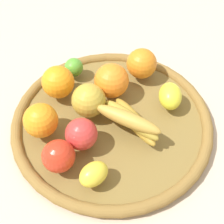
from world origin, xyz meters
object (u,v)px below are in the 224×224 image
Objects in this scene: orange_2 at (142,64)px; apple_1 at (81,134)px; lemon_1 at (170,96)px; lemon_0 at (94,174)px; orange_1 at (41,120)px; orange_3 at (112,81)px; orange_0 at (58,82)px; apple_2 at (89,100)px; banana_bunch at (131,120)px; lime_0 at (74,67)px; apple_0 at (59,156)px.

apple_1 is (0.11, 0.23, -0.00)m from orange_2.
lemon_0 is at bearing 56.54° from lemon_1.
apple_1 is at bearing 166.09° from orange_1.
orange_3 is 1.06× the size of orange_0.
lemon_0 is (0.07, 0.31, -0.01)m from orange_2.
apple_2 is 0.09m from apple_1.
orange_0 is (0.18, -0.09, 0.01)m from banana_bunch.
lemon_0 is 1.32× the size of lime_0.
lemon_0 is at bearing 118.04° from orange_0.
apple_2 is (-0.09, -0.07, 0.00)m from orange_1.
orange_2 is at bearing -155.20° from orange_0.
apple_0 is 0.27m from lime_0.
orange_2 is 1.05× the size of lemon_1.
apple_0 is 0.87× the size of apple_2.
orange_0 reaches higher than lemon_1.
lemon_1 is (-0.22, -0.20, -0.01)m from apple_0.
lime_0 is (0.24, -0.07, -0.00)m from lemon_1.
lemon_0 is at bearing 65.56° from banana_bunch.
orange_1 is at bearing -13.91° from apple_1.
orange_1 is at bearing 45.21° from orange_2.
lemon_1 is at bearing -138.42° from apple_0.
apple_0 is at bearing 41.58° from lemon_1.
banana_bunch is (-0.14, -0.11, -0.00)m from apple_0.
lemon_1 is at bearing -157.57° from orange_1.
apple_0 is at bearing -19.05° from lemon_0.
lime_0 is 0.69× the size of apple_1.
apple_2 reaches higher than orange_1.
orange_1 is 0.17m from lemon_0.
orange_0 is (-0.01, -0.12, 0.00)m from orange_1.
orange_2 is 0.97× the size of orange_0.
banana_bunch is at bearing -140.94° from apple_0.
lemon_1 is at bearing -143.40° from apple_1.
lemon_1 is (-0.08, -0.09, -0.00)m from banana_bunch.
banana_bunch is 1.98× the size of apple_2.
orange_1 is at bearing -55.01° from apple_0.
orange_0 is 1.13× the size of apple_1.
orange_2 is 0.97× the size of apple_2.
orange_1 is 0.19m from lime_0.
banana_bunch reaches higher than lime_0.
apple_0 is 0.32m from orange_2.
orange_1 reaches higher than apple_1.
lemon_0 is at bearing 160.95° from apple_0.
apple_2 is 0.18m from lemon_0.
orange_3 is 1.14× the size of lemon_1.
lemon_1 is 1.16× the size of lemon_0.
orange_3 is 1.75× the size of lime_0.
orange_2 is 1.10× the size of apple_1.
orange_1 is 0.97× the size of orange_0.
orange_3 is 1.06× the size of apple_2.
lemon_1 is (-0.18, -0.05, -0.01)m from apple_2.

